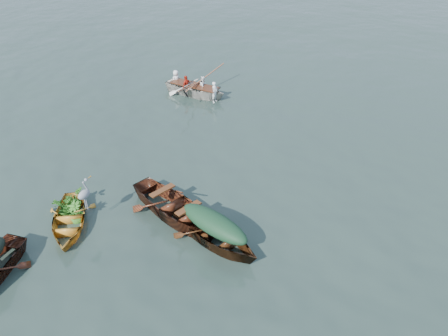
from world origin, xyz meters
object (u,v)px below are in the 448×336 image
Objects in this scene: open_wooden_boat at (176,218)px; heron at (85,199)px; yellow_dinghy at (70,227)px; rowed_boat at (195,95)px; green_tarp_boat at (215,242)px.

heron reaches higher than open_wooden_boat.
heron is (0.40, 0.38, 0.86)m from yellow_dinghy.
heron reaches higher than yellow_dinghy.
open_wooden_boat is 1.13× the size of rowed_boat.
open_wooden_boat reaches higher than yellow_dinghy.
yellow_dinghy is at bearing -174.81° from heron.
rowed_boat reaches higher than yellow_dinghy.
rowed_boat is at bearing 44.78° from open_wooden_boat.
yellow_dinghy is 0.74× the size of rowed_boat.
yellow_dinghy is at bearing -169.18° from rowed_boat.
rowed_boat is (-4.07, 7.38, 0.00)m from open_wooden_boat.
rowed_boat is (-5.52, 7.71, 0.00)m from green_tarp_boat.
rowed_boat is (-1.71, 9.13, 0.00)m from yellow_dinghy.
rowed_boat is 9.04m from heron.
open_wooden_boat is at bearing -150.88° from rowed_boat.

